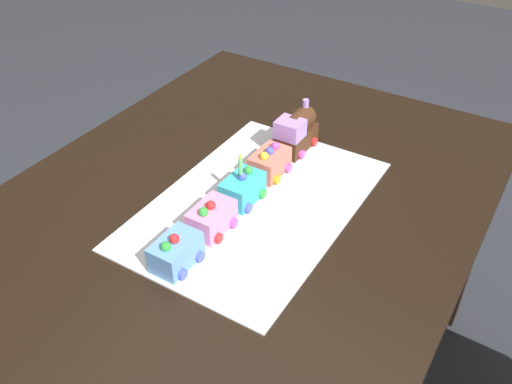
{
  "coord_description": "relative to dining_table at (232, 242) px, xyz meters",
  "views": [
    {
      "loc": [
        0.78,
        0.54,
        1.5
      ],
      "look_at": [
        -0.04,
        0.04,
        0.77
      ],
      "focal_mm": 38.71,
      "sensor_mm": 36.0,
      "label": 1
    }
  ],
  "objects": [
    {
      "name": "cake_car_caboose_turquoise",
      "position": [
        -0.03,
        0.01,
        0.14
      ],
      "size": [
        0.1,
        0.08,
        0.07
      ],
      "color": "#38B7C6",
      "rests_on": "cake_board"
    },
    {
      "name": "cake_board",
      "position": [
        -0.04,
        0.04,
        0.11
      ],
      "size": [
        0.6,
        0.4,
        0.0
      ],
      "primitive_type": "cube",
      "color": "silver",
      "rests_on": "dining_table"
    },
    {
      "name": "dining_table",
      "position": [
        0.0,
        0.0,
        0.0
      ],
      "size": [
        1.4,
        1.0,
        0.74
      ],
      "color": "black",
      "rests_on": "ground"
    },
    {
      "name": "cake_car_gondola_bubblegum",
      "position": [
        0.09,
        0.01,
        0.14
      ],
      "size": [
        0.1,
        0.08,
        0.07
      ],
      "color": "pink",
      "rests_on": "cake_board"
    },
    {
      "name": "cake_car_tanker_coral",
      "position": [
        -0.15,
        0.01,
        0.14
      ],
      "size": [
        0.1,
        0.08,
        0.07
      ],
      "color": "#F27260",
      "rests_on": "cake_board"
    },
    {
      "name": "cake_car_hopper_sky_blue",
      "position": [
        0.2,
        0.01,
        0.14
      ],
      "size": [
        0.1,
        0.08,
        0.07
      ],
      "color": "#669EEA",
      "rests_on": "cake_board"
    },
    {
      "name": "birthday_candle",
      "position": [
        -0.03,
        0.01,
        0.21
      ],
      "size": [
        0.01,
        0.01,
        0.05
      ],
      "color": "#66D872",
      "rests_on": "cake_car_caboose_turquoise"
    },
    {
      "name": "cake_locomotive",
      "position": [
        -0.28,
        0.01,
        0.16
      ],
      "size": [
        0.14,
        0.08,
        0.12
      ],
      "color": "#472816",
      "rests_on": "cake_board"
    }
  ]
}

